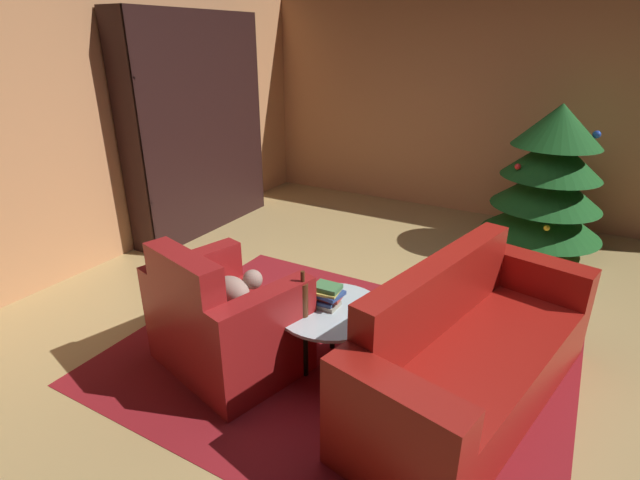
# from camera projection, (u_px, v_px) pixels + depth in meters

# --- Properties ---
(ground_plane) EXTENTS (7.22, 7.22, 0.00)m
(ground_plane) POSITION_uv_depth(u_px,v_px,m) (388.00, 333.00, 3.54)
(ground_plane) COLOR tan
(wall_back) EXTENTS (5.82, 0.06, 2.51)m
(wall_back) POSITION_uv_depth(u_px,v_px,m) (494.00, 109.00, 5.49)
(wall_back) COLOR tan
(wall_back) RESTS_ON ground
(wall_left) EXTENTS (0.06, 6.14, 2.51)m
(wall_left) POSITION_uv_depth(u_px,v_px,m) (98.00, 128.00, 4.36)
(wall_left) COLOR tan
(wall_left) RESTS_ON ground
(area_rug) EXTENTS (2.90, 2.26, 0.01)m
(area_rug) POSITION_uv_depth(u_px,v_px,m) (337.00, 359.00, 3.26)
(area_rug) COLOR maroon
(area_rug) RESTS_ON ground
(bookshelf_unit) EXTENTS (0.34, 1.80, 2.26)m
(bookshelf_unit) POSITION_uv_depth(u_px,v_px,m) (205.00, 127.00, 5.22)
(bookshelf_unit) COLOR black
(bookshelf_unit) RESTS_ON ground
(armchair_red) EXTENTS (1.06, 0.92, 0.88)m
(armchair_red) POSITION_uv_depth(u_px,v_px,m) (225.00, 323.00, 3.09)
(armchair_red) COLOR maroon
(armchair_red) RESTS_ON ground
(couch_red) EXTENTS (1.12, 2.01, 0.84)m
(couch_red) POSITION_uv_depth(u_px,v_px,m) (469.00, 356.00, 2.81)
(couch_red) COLOR maroon
(couch_red) RESTS_ON ground
(coffee_table) EXTENTS (0.70, 0.70, 0.43)m
(coffee_table) POSITION_uv_depth(u_px,v_px,m) (331.00, 314.00, 3.05)
(coffee_table) COLOR black
(coffee_table) RESTS_ON ground
(book_stack_on_table) EXTENTS (0.22, 0.18, 0.15)m
(book_stack_on_table) POSITION_uv_depth(u_px,v_px,m) (326.00, 295.00, 3.04)
(book_stack_on_table) COLOR gray
(book_stack_on_table) RESTS_ON coffee_table
(bottle_on_table) EXTENTS (0.06, 0.06, 0.30)m
(bottle_on_table) POSITION_uv_depth(u_px,v_px,m) (303.00, 298.00, 2.91)
(bottle_on_table) COLOR #4F2714
(bottle_on_table) RESTS_ON coffee_table
(decorated_tree) EXTENTS (1.14, 1.14, 1.46)m
(decorated_tree) POSITION_uv_depth(u_px,v_px,m) (549.00, 180.00, 4.66)
(decorated_tree) COLOR brown
(decorated_tree) RESTS_ON ground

